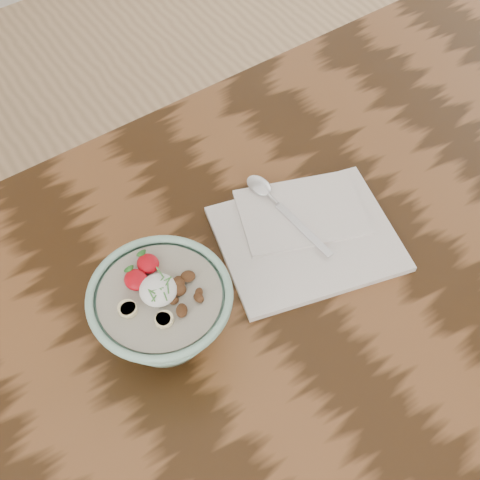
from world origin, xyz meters
The scene contains 4 objects.
table centered at (0.00, 0.00, 65.70)cm, with size 160.00×90.00×75.00cm.
breakfast_bowl centered at (-15.69, 7.68, 80.99)cm, with size 17.78×17.78×11.74cm.
napkin centered at (9.22, 10.06, 75.64)cm, with size 29.08×25.73×1.52cm.
spoon centered at (8.28, 17.74, 76.92)cm, with size 3.36×18.43×0.96cm.
Camera 1 is at (-31.08, -31.93, 153.43)cm, focal length 50.00 mm.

